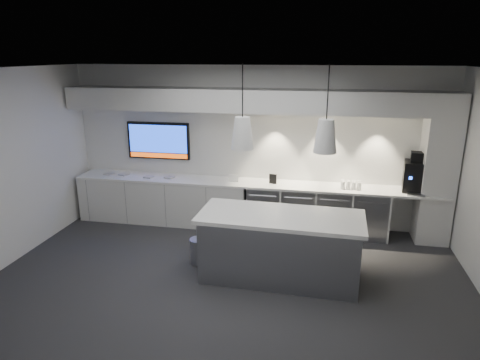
% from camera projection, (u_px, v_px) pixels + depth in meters
% --- Properties ---
extents(floor, '(7.00, 7.00, 0.00)m').
position_uv_depth(floor, '(226.00, 285.00, 6.14)').
color(floor, '#2D2D2F').
rests_on(floor, ground).
extents(ceiling, '(7.00, 7.00, 0.00)m').
position_uv_depth(ceiling, '(224.00, 70.00, 5.29)').
color(ceiling, black).
rests_on(ceiling, wall_back).
extents(wall_back, '(7.00, 0.00, 7.00)m').
position_uv_depth(wall_back, '(255.00, 147.00, 8.07)').
color(wall_back, white).
rests_on(wall_back, floor).
extents(wall_front, '(7.00, 0.00, 7.00)m').
position_uv_depth(wall_front, '(155.00, 278.00, 3.36)').
color(wall_front, white).
rests_on(wall_front, floor).
extents(back_counter, '(6.80, 0.65, 0.04)m').
position_uv_depth(back_counter, '(252.00, 183.00, 7.94)').
color(back_counter, white).
rests_on(back_counter, left_base_cabinets).
extents(left_base_cabinets, '(3.30, 0.63, 0.86)m').
position_uv_depth(left_base_cabinets, '(164.00, 200.00, 8.39)').
color(left_base_cabinets, silver).
rests_on(left_base_cabinets, floor).
extents(fridge_unit_a, '(0.60, 0.61, 0.85)m').
position_uv_depth(fridge_unit_a, '(265.00, 207.00, 8.02)').
color(fridge_unit_a, '#919499').
rests_on(fridge_unit_a, floor).
extents(fridge_unit_b, '(0.60, 0.61, 0.85)m').
position_uv_depth(fridge_unit_b, '(298.00, 209.00, 7.91)').
color(fridge_unit_b, '#919499').
rests_on(fridge_unit_b, floor).
extents(fridge_unit_c, '(0.60, 0.61, 0.85)m').
position_uv_depth(fridge_unit_c, '(333.00, 212.00, 7.79)').
color(fridge_unit_c, '#919499').
rests_on(fridge_unit_c, floor).
extents(fridge_unit_d, '(0.60, 0.61, 0.85)m').
position_uv_depth(fridge_unit_d, '(369.00, 214.00, 7.68)').
color(fridge_unit_d, '#919499').
rests_on(fridge_unit_d, floor).
extents(backsplash, '(4.60, 0.03, 1.30)m').
position_uv_depth(backsplash, '(319.00, 147.00, 7.82)').
color(backsplash, silver).
rests_on(backsplash, wall_back).
extents(soffit, '(6.90, 0.60, 0.40)m').
position_uv_depth(soffit, '(253.00, 100.00, 7.53)').
color(soffit, silver).
rests_on(soffit, wall_back).
extents(column, '(0.55, 0.55, 2.60)m').
position_uv_depth(column, '(438.00, 170.00, 7.26)').
color(column, silver).
rests_on(column, floor).
extents(wall_tv, '(1.25, 0.07, 0.72)m').
position_uv_depth(wall_tv, '(159.00, 141.00, 8.35)').
color(wall_tv, black).
rests_on(wall_tv, wall_back).
extents(island, '(2.38, 1.09, 0.99)m').
position_uv_depth(island, '(280.00, 247.00, 6.21)').
color(island, '#919499').
rests_on(island, floor).
extents(bin, '(0.35, 0.35, 0.40)m').
position_uv_depth(bin, '(199.00, 251.00, 6.76)').
color(bin, '#919499').
rests_on(bin, floor).
extents(coffee_machine, '(0.44, 0.59, 0.69)m').
position_uv_depth(coffee_machine, '(415.00, 175.00, 7.36)').
color(coffee_machine, black).
rests_on(coffee_machine, back_counter).
extents(sign_black, '(0.14, 0.05, 0.18)m').
position_uv_depth(sign_black, '(273.00, 179.00, 7.82)').
color(sign_black, black).
rests_on(sign_black, back_counter).
extents(sign_white, '(0.18, 0.03, 0.14)m').
position_uv_depth(sign_white, '(234.00, 178.00, 7.94)').
color(sign_white, white).
rests_on(sign_white, back_counter).
extents(cup_cluster, '(0.35, 0.16, 0.14)m').
position_uv_depth(cup_cluster, '(351.00, 185.00, 7.53)').
color(cup_cluster, white).
rests_on(cup_cluster, back_counter).
extents(tray_a, '(0.19, 0.19, 0.02)m').
position_uv_depth(tray_a, '(109.00, 174.00, 8.43)').
color(tray_a, '#AAAAAA').
rests_on(tray_a, back_counter).
extents(tray_b, '(0.20, 0.20, 0.02)m').
position_uv_depth(tray_b, '(124.00, 174.00, 8.40)').
color(tray_b, '#AAAAAA').
rests_on(tray_b, back_counter).
extents(tray_c, '(0.18, 0.18, 0.02)m').
position_uv_depth(tray_c, '(149.00, 177.00, 8.23)').
color(tray_c, '#AAAAAA').
rests_on(tray_c, back_counter).
extents(tray_d, '(0.20, 0.20, 0.02)m').
position_uv_depth(tray_d, '(169.00, 177.00, 8.21)').
color(tray_d, '#AAAAAA').
rests_on(tray_d, back_counter).
extents(pendant_left, '(0.31, 0.31, 1.14)m').
position_uv_depth(pendant_left, '(242.00, 133.00, 5.84)').
color(pendant_left, silver).
rests_on(pendant_left, ceiling).
extents(pendant_right, '(0.31, 0.31, 1.14)m').
position_uv_depth(pendant_right, '(325.00, 136.00, 5.64)').
color(pendant_right, silver).
rests_on(pendant_right, ceiling).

